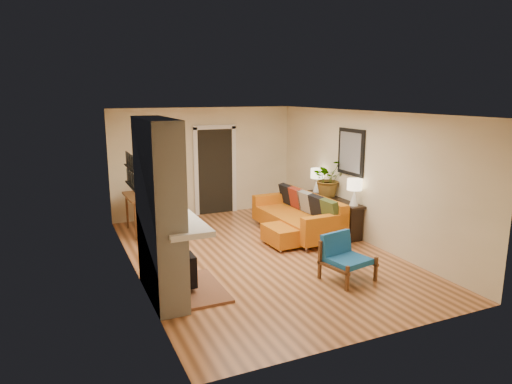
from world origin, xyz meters
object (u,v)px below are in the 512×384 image
(sofa, at_px, (300,215))
(blue_chair, at_px, (344,255))
(lamp_near, at_px, (354,189))
(console_table, at_px, (333,205))
(houseplant, at_px, (328,178))
(lamp_far, at_px, (317,177))
(ottoman, at_px, (287,234))
(dining_table, at_px, (149,202))

(sofa, distance_m, blue_chair, 2.44)
(lamp_near, bearing_deg, console_table, 90.00)
(blue_chair, xyz_separation_m, houseplant, (1.29, 2.47, 0.74))
(lamp_far, relative_size, houseplant, 0.67)
(console_table, xyz_separation_m, houseplant, (-0.01, 0.20, 0.55))
(ottoman, height_order, lamp_near, lamp_near)
(lamp_near, bearing_deg, sofa, 132.11)
(blue_chair, distance_m, houseplant, 2.88)
(blue_chair, bearing_deg, dining_table, 121.57)
(blue_chair, relative_size, lamp_near, 1.51)
(sofa, height_order, console_table, sofa)
(ottoman, height_order, lamp_far, lamp_far)
(dining_table, bearing_deg, lamp_near, -31.87)
(blue_chair, height_order, dining_table, dining_table)
(ottoman, xyz_separation_m, lamp_near, (1.37, -0.26, 0.83))
(dining_table, distance_m, console_table, 3.95)
(dining_table, bearing_deg, blue_chair, -58.43)
(ottoman, relative_size, dining_table, 0.43)
(ottoman, xyz_separation_m, blue_chair, (0.07, -1.80, 0.16))
(dining_table, height_order, lamp_far, lamp_far)
(sofa, distance_m, lamp_far, 1.15)
(console_table, relative_size, lamp_far, 3.43)
(sofa, bearing_deg, blue_chair, -103.04)
(blue_chair, distance_m, lamp_far, 3.29)
(blue_chair, bearing_deg, houseplant, 62.43)
(dining_table, distance_m, lamp_near, 4.30)
(console_table, xyz_separation_m, lamp_far, (0.00, 0.68, 0.49))
(sofa, relative_size, houseplant, 2.89)
(console_table, bearing_deg, houseplant, 92.86)
(ottoman, relative_size, lamp_near, 1.51)
(blue_chair, relative_size, dining_table, 0.44)
(sofa, distance_m, console_table, 0.78)
(dining_table, bearing_deg, houseplant, -20.21)
(blue_chair, bearing_deg, lamp_far, 66.20)
(sofa, distance_m, lamp_near, 1.30)
(blue_chair, relative_size, houseplant, 1.01)
(ottoman, xyz_separation_m, houseplant, (1.36, 0.67, 0.90))
(ottoman, bearing_deg, sofa, 42.98)
(console_table, bearing_deg, dining_table, 157.12)
(sofa, relative_size, ottoman, 2.86)
(ottoman, distance_m, lamp_near, 1.62)
(dining_table, distance_m, houseplant, 3.90)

